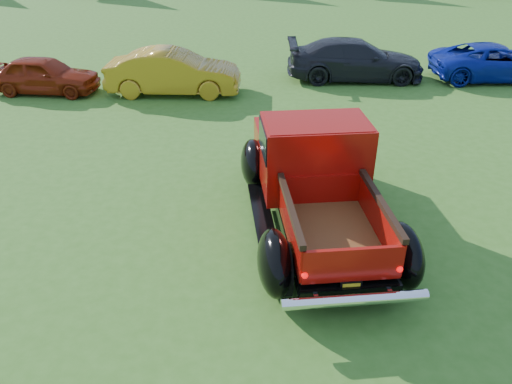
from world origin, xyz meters
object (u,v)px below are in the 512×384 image
object	(u,v)px
show_car_red	(44,75)
show_car_grey	(355,60)
pickup_truck	(313,173)
show_car_yellow	(174,72)
show_car_blue	(495,62)

from	to	relation	value
show_car_red	show_car_grey	distance (m)	10.48
pickup_truck	show_car_grey	xyz separation A→B (m)	(2.21, 9.10, -0.26)
show_car_yellow	show_car_grey	size ratio (longest dim) A/B	0.90
show_car_yellow	show_car_grey	xyz separation A→B (m)	(6.10, 1.70, -0.01)
show_car_red	show_car_yellow	world-z (taller)	show_car_yellow
show_car_red	show_car_blue	world-z (taller)	show_car_blue
show_car_yellow	show_car_blue	world-z (taller)	show_car_yellow
pickup_truck	show_car_blue	distance (m)	11.62
show_car_red	show_car_blue	xyz separation A→B (m)	(15.26, 1.77, 0.02)
show_car_red	show_car_grey	world-z (taller)	show_car_grey
show_car_grey	pickup_truck	bearing A→B (deg)	165.83
pickup_truck	show_car_blue	bearing A→B (deg)	45.27
show_car_blue	show_car_yellow	bearing A→B (deg)	96.84
show_car_red	show_car_yellow	size ratio (longest dim) A/B	0.82
show_car_yellow	show_car_blue	distance (m)	11.17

